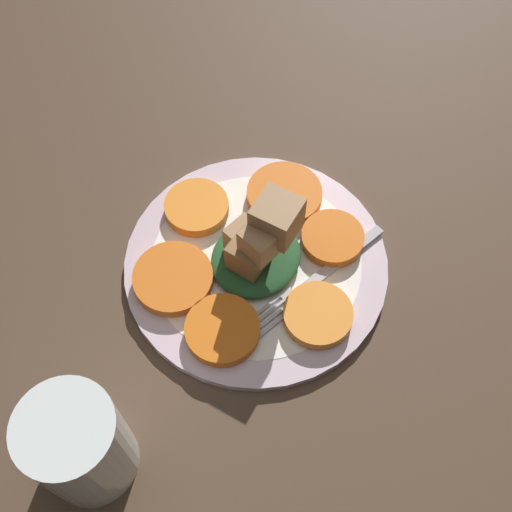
{
  "coord_description": "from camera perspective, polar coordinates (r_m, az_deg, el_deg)",
  "views": [
    {
      "loc": [
        -28.72,
        -18.61,
        63.05
      ],
      "look_at": [
        0.0,
        0.0,
        4.1
      ],
      "focal_mm": 45.0,
      "sensor_mm": 36.0,
      "label": 1
    }
  ],
  "objects": [
    {
      "name": "fork",
      "position": [
        0.68,
        5.22,
        -2.18
      ],
      "size": [
        18.62,
        6.97,
        0.4
      ],
      "rotation": [
        0.0,
        0.0,
        -0.29
      ],
      "color": "#B2B2B7",
      "rests_on": "plate"
    },
    {
      "name": "table_slab",
      "position": [
        0.71,
        0.0,
        -1.26
      ],
      "size": [
        120.0,
        120.0,
        2.0
      ],
      "primitive_type": "cube",
      "color": "#4C3828",
      "rests_on": "ground"
    },
    {
      "name": "carrot_slice_2",
      "position": [
        0.66,
        5.51,
        -5.23
      ],
      "size": [
        7.14,
        7.14,
        1.31
      ],
      "primitive_type": "cylinder",
      "color": "orange",
      "rests_on": "plate"
    },
    {
      "name": "center_pile",
      "position": [
        0.66,
        0.25,
        0.93
      ],
      "size": [
        10.29,
        9.26,
        10.02
      ],
      "color": "#235128",
      "rests_on": "plate"
    },
    {
      "name": "carrot_slice_1",
      "position": [
        0.65,
        -3.01,
        -6.56
      ],
      "size": [
        7.6,
        7.6,
        1.31
      ],
      "primitive_type": "cylinder",
      "color": "orange",
      "rests_on": "plate"
    },
    {
      "name": "carrot_slice_3",
      "position": [
        0.7,
        6.81,
        1.58
      ],
      "size": [
        6.84,
        6.84,
        1.31
      ],
      "primitive_type": "cylinder",
      "color": "orange",
      "rests_on": "plate"
    },
    {
      "name": "water_glass",
      "position": [
        0.59,
        -15.41,
        -15.91
      ],
      "size": [
        8.39,
        8.39,
        11.65
      ],
      "color": "silver",
      "rests_on": "table_slab"
    },
    {
      "name": "carrot_slice_5",
      "position": [
        0.72,
        -5.3,
        4.35
      ],
      "size": [
        7.22,
        7.22,
        1.31
      ],
      "primitive_type": "cylinder",
      "color": "orange",
      "rests_on": "plate"
    },
    {
      "name": "carrot_slice_4",
      "position": [
        0.73,
        2.54,
        5.48
      ],
      "size": [
        8.54,
        8.54,
        1.31
      ],
      "primitive_type": "cylinder",
      "color": "orange",
      "rests_on": "plate"
    },
    {
      "name": "plate",
      "position": [
        0.7,
        0.0,
        -0.65
      ],
      "size": [
        28.46,
        28.46,
        1.05
      ],
      "color": "silver",
      "rests_on": "table_slab"
    },
    {
      "name": "carrot_slice_0",
      "position": [
        0.68,
        -7.37,
        -1.98
      ],
      "size": [
        8.46,
        8.46,
        1.31
      ],
      "primitive_type": "cylinder",
      "color": "orange",
      "rests_on": "plate"
    }
  ]
}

